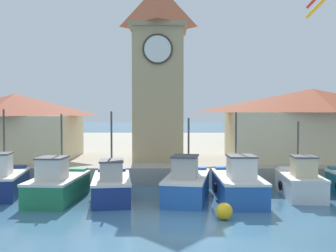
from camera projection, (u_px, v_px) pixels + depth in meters
The scene contains 12 objects.
ground_plane at pixel (184, 227), 15.09m from camera, with size 300.00×300.00×0.00m, color teal.
quay_wharf at pixel (175, 147), 43.54m from camera, with size 120.00×40.00×1.03m, color #A89E89.
fishing_boat_left_outer at pixel (2, 181), 20.54m from camera, with size 2.66×4.41×4.56m.
fishing_boat_left_inner at pixel (58, 185), 19.61m from camera, with size 2.38×4.71×4.31m.
fishing_boat_mid_left at pixel (112, 185), 19.69m from camera, with size 2.45×4.79×4.44m.
fishing_boat_center at pixel (187, 184), 19.82m from camera, with size 2.74×5.16×4.11m.
fishing_boat_mid_right at pixel (238, 184), 19.58m from camera, with size 2.23×5.03×4.40m.
fishing_boat_right_inner at pixel (300, 182), 20.42m from camera, with size 2.15×4.23×3.92m.
clock_tower at pixel (158, 67), 27.75m from camera, with size 3.94×3.94×13.97m.
warehouse_left at pixel (15, 125), 28.64m from camera, with size 8.87×7.17×4.71m.
warehouse_right at pixel (312, 124), 27.67m from camera, with size 11.96×5.98×5.02m.
mooring_buoy at pixel (224, 211), 16.07m from camera, with size 0.69×0.69×0.69m, color gold.
Camera 1 is at (-0.55, -14.95, 4.43)m, focal length 42.00 mm.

